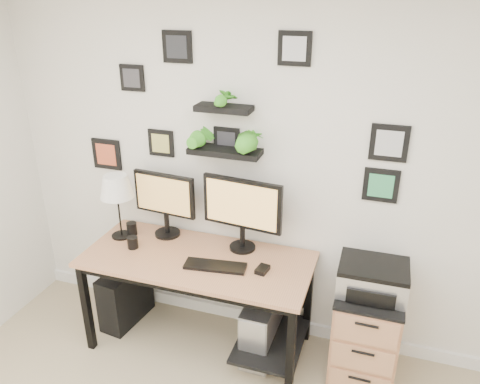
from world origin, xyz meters
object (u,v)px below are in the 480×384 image
at_px(monitor_left, 165,200).
at_px(file_cabinet, 365,332).
at_px(desk, 204,271).
at_px(table_lamp, 116,188).
at_px(pc_tower_black, 126,295).
at_px(printer, 373,278).
at_px(mug, 133,242).
at_px(monitor_right, 242,209).
at_px(pc_tower_grey, 262,327).

bearing_deg(monitor_left, file_cabinet, -5.03).
relative_size(desk, table_lamp, 3.24).
bearing_deg(desk, monitor_left, 153.06).
height_order(monitor_left, file_cabinet, monitor_left).
height_order(desk, file_cabinet, desk).
xyz_separation_m(desk, pc_tower_black, (-0.70, 0.04, -0.40)).
distance_m(file_cabinet, printer, 0.43).
relative_size(mug, file_cabinet, 0.13).
height_order(monitor_right, file_cabinet, monitor_right).
distance_m(desk, mug, 0.55).
height_order(desk, pc_tower_black, desk).
relative_size(table_lamp, pc_tower_grey, 1.06).
xyz_separation_m(desk, pc_tower_grey, (0.43, 0.01, -0.40)).
relative_size(pc_tower_grey, printer, 1.07).
bearing_deg(mug, pc_tower_grey, 3.73).
distance_m(pc_tower_grey, file_cabinet, 0.72).
bearing_deg(pc_tower_black, pc_tower_grey, 6.06).
relative_size(monitor_right, printer, 1.33).
bearing_deg(desk, pc_tower_grey, 0.72).
bearing_deg(table_lamp, pc_tower_black, -102.80).
relative_size(table_lamp, pc_tower_black, 1.08).
relative_size(pc_tower_black, printer, 1.04).
relative_size(desk, printer, 3.66).
relative_size(monitor_right, table_lamp, 1.18).
relative_size(monitor_left, mug, 5.82).
height_order(monitor_right, pc_tower_black, monitor_right).
relative_size(desk, pc_tower_grey, 3.42).
bearing_deg(desk, pc_tower_black, 177.14).
distance_m(mug, file_cabinet, 1.74).
bearing_deg(pc_tower_grey, table_lamp, 176.89).
bearing_deg(pc_tower_grey, monitor_left, 166.99).
height_order(table_lamp, file_cabinet, table_lamp).
relative_size(monitor_left, printer, 1.14).
height_order(monitor_left, monitor_right, monitor_right).
bearing_deg(table_lamp, printer, -0.16).
distance_m(monitor_left, pc_tower_black, 0.89).
relative_size(monitor_right, pc_tower_grey, 1.24).
relative_size(mug, pc_tower_black, 0.19).
bearing_deg(file_cabinet, pc_tower_black, -179.28).
bearing_deg(desk, file_cabinet, 2.91).
relative_size(monitor_left, pc_tower_grey, 1.07).
xyz_separation_m(monitor_right, pc_tower_black, (-0.93, -0.14, -0.84)).
height_order(desk, printer, printer).
height_order(pc_tower_grey, printer, printer).
xyz_separation_m(desk, monitor_right, (0.23, 0.18, 0.44)).
relative_size(monitor_left, pc_tower_black, 1.09).
bearing_deg(mug, pc_tower_black, 152.35).
height_order(table_lamp, pc_tower_black, table_lamp).
xyz_separation_m(monitor_right, file_cabinet, (0.92, -0.12, -0.74)).
distance_m(desk, table_lamp, 0.87).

